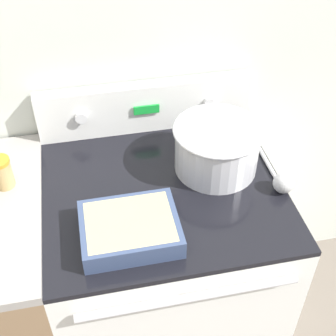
# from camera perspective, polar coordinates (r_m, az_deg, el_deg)

# --- Properties ---
(kitchen_wall) EXTENTS (8.00, 0.05, 2.50)m
(kitchen_wall) POSITION_cam_1_polar(r_m,az_deg,el_deg) (1.59, -3.50, 16.27)
(kitchen_wall) COLOR silver
(kitchen_wall) RESTS_ON ground_plane
(stove_range) EXTENTS (0.75, 0.72, 0.90)m
(stove_range) POSITION_cam_1_polar(r_m,az_deg,el_deg) (1.82, -0.52, -12.64)
(stove_range) COLOR white
(stove_range) RESTS_ON ground_plane
(control_panel) EXTENTS (0.75, 0.07, 0.18)m
(control_panel) POSITION_cam_1_polar(r_m,az_deg,el_deg) (1.66, -2.81, 7.47)
(control_panel) COLOR white
(control_panel) RESTS_ON stove_range
(mixing_bowl) EXTENTS (0.29, 0.29, 0.16)m
(mixing_bowl) POSITION_cam_1_polar(r_m,az_deg,el_deg) (1.50, 5.98, 2.69)
(mixing_bowl) COLOR silver
(mixing_bowl) RESTS_ON stove_range
(casserole_dish) EXTENTS (0.27, 0.22, 0.06)m
(casserole_dish) POSITION_cam_1_polar(r_m,az_deg,el_deg) (1.32, -4.67, -7.29)
(casserole_dish) COLOR #38476B
(casserole_dish) RESTS_ON stove_range
(ladle) EXTENTS (0.07, 0.26, 0.07)m
(ladle) POSITION_cam_1_polar(r_m,az_deg,el_deg) (1.50, 13.67, -1.51)
(ladle) COLOR #B7B7B7
(ladle) RESTS_ON stove_range
(spice_jar_orange_cap) EXTENTS (0.07, 0.07, 0.10)m
(spice_jar_orange_cap) POSITION_cam_1_polar(r_m,az_deg,el_deg) (1.52, -19.60, -0.53)
(spice_jar_orange_cap) COLOR tan
(spice_jar_orange_cap) RESTS_ON side_counter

